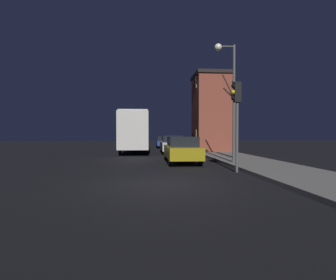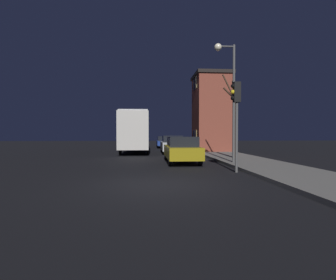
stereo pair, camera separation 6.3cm
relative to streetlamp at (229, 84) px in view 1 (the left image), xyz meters
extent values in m
plane|color=black|center=(-4.12, -5.22, -4.51)|extent=(120.00, 120.00, 0.00)
cube|color=#605E59|center=(1.54, -5.22, -4.42)|extent=(3.42, 60.00, 0.16)
cube|color=brown|center=(1.59, 10.45, -0.86)|extent=(3.12, 3.85, 6.97)
cube|color=black|center=(1.59, 10.45, 2.77)|extent=(3.36, 4.09, 0.30)
cube|color=#F2D172|center=(0.01, 9.91, -2.94)|extent=(0.03, 0.70, 1.10)
cube|color=black|center=(0.01, 11.00, -2.94)|extent=(0.03, 0.70, 1.10)
cube|color=#F2D172|center=(0.01, 9.91, 2.02)|extent=(0.03, 0.70, 1.10)
cube|color=black|center=(0.01, 11.00, 2.02)|extent=(0.03, 0.70, 1.10)
cylinder|color=#4C4C4C|center=(0.31, 0.00, -1.11)|extent=(0.14, 0.14, 6.47)
cylinder|color=#4C4C4C|center=(-0.14, 0.00, 2.02)|extent=(0.90, 0.09, 0.09)
sphere|color=#F4EAC6|center=(-0.59, 0.00, 1.97)|extent=(0.40, 0.40, 0.40)
cylinder|color=#4C4C4C|center=(-0.47, -2.75, -2.94)|extent=(0.12, 0.12, 3.14)
cube|color=black|center=(-0.47, -2.75, -0.92)|extent=(0.30, 0.24, 0.90)
sphere|color=black|center=(-0.65, -2.75, -0.65)|extent=(0.20, 0.20, 0.20)
sphere|color=yellow|center=(-0.65, -2.75, -0.92)|extent=(0.20, 0.20, 0.20)
sphere|color=black|center=(-0.65, -2.75, -1.19)|extent=(0.20, 0.20, 0.20)
cylinder|color=#473323|center=(1.28, 2.72, -2.41)|extent=(0.26, 0.26, 3.86)
cylinder|color=#473323|center=(1.06, 2.28, 0.03)|extent=(0.58, 1.03, 1.11)
cylinder|color=#473323|center=(0.88, 2.64, -0.13)|extent=(0.89, 0.29, 0.79)
cylinder|color=#473323|center=(0.85, 2.66, 0.30)|extent=(0.95, 0.23, 1.62)
cube|color=beige|center=(-5.61, 11.25, -2.49)|extent=(2.45, 10.42, 3.07)
cube|color=black|center=(-5.61, 11.25, -1.94)|extent=(2.47, 9.59, 1.11)
cube|color=#B2B2B2|center=(-5.61, 11.25, -0.89)|extent=(2.33, 9.90, 0.12)
cylinder|color=black|center=(-4.48, 14.64, -4.03)|extent=(0.18, 0.96, 0.96)
cylinder|color=black|center=(-6.75, 14.64, -4.03)|extent=(0.18, 0.96, 0.96)
cylinder|color=black|center=(-4.48, 7.86, -4.03)|extent=(0.18, 0.96, 0.96)
cylinder|color=black|center=(-6.75, 7.86, -4.03)|extent=(0.18, 0.96, 0.96)
cube|color=olive|center=(-2.42, 1.43, -3.85)|extent=(1.83, 4.75, 0.68)
cube|color=black|center=(-2.42, 1.20, -3.22)|extent=(1.61, 2.47, 0.57)
cylinder|color=black|center=(-1.59, 2.98, -4.19)|extent=(0.18, 0.64, 0.64)
cylinder|color=black|center=(-3.24, 2.98, -4.19)|extent=(0.18, 0.64, 0.64)
cylinder|color=black|center=(-1.59, -0.11, -4.19)|extent=(0.18, 0.64, 0.64)
cylinder|color=black|center=(-3.24, -0.11, -4.19)|extent=(0.18, 0.64, 0.64)
cube|color=#B7BABF|center=(-2.30, 9.26, -3.85)|extent=(1.90, 4.50, 0.72)
cube|color=black|center=(-2.30, 9.04, -3.20)|extent=(1.67, 2.34, 0.57)
cylinder|color=black|center=(-1.44, 10.72, -4.21)|extent=(0.18, 0.60, 0.60)
cylinder|color=black|center=(-3.15, 10.72, -4.21)|extent=(0.18, 0.60, 0.60)
cylinder|color=black|center=(-1.44, 7.80, -4.21)|extent=(0.18, 0.60, 0.60)
cylinder|color=black|center=(-3.15, 7.80, -4.21)|extent=(0.18, 0.60, 0.60)
cube|color=navy|center=(-2.39, 18.87, -3.89)|extent=(1.88, 4.30, 0.56)
cube|color=black|center=(-2.39, 18.66, -3.33)|extent=(1.66, 2.24, 0.57)
cylinder|color=black|center=(-1.54, 20.27, -4.17)|extent=(0.18, 0.68, 0.68)
cylinder|color=black|center=(-3.25, 20.27, -4.17)|extent=(0.18, 0.68, 0.68)
cylinder|color=black|center=(-1.54, 17.48, -4.17)|extent=(0.18, 0.68, 0.68)
cylinder|color=black|center=(-3.25, 17.48, -4.17)|extent=(0.18, 0.68, 0.68)
camera|label=1|loc=(-4.46, -14.18, -2.80)|focal=28.00mm
camera|label=2|loc=(-4.40, -14.18, -2.80)|focal=28.00mm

